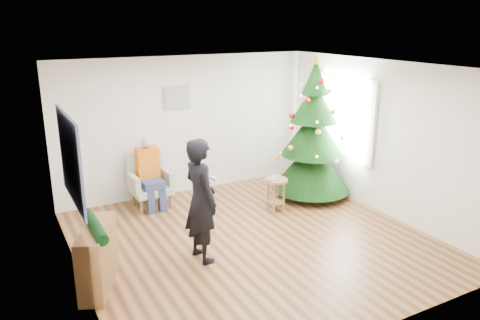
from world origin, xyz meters
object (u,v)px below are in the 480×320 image
armchair (150,187)px  console (98,257)px  stool (276,195)px  standing_man (201,200)px  christmas_tree (313,135)px

armchair → console: bearing=-123.6°
stool → armchair: bearing=145.4°
stool → standing_man: standing_man is taller
stool → console: size_ratio=0.59×
stool → armchair: armchair is taller
armchair → standing_man: (0.02, -2.21, 0.51)m
stool → standing_man: bearing=-152.8°
armchair → standing_man: 2.27m
christmas_tree → stool: (-1.00, -0.33, -0.88)m
armchair → console: size_ratio=0.97×
console → armchair: bearing=82.5°
christmas_tree → standing_man: size_ratio=1.51×
christmas_tree → console: christmas_tree is taller
christmas_tree → console: (-4.24, -1.31, -0.78)m
stool → armchair: 2.24m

